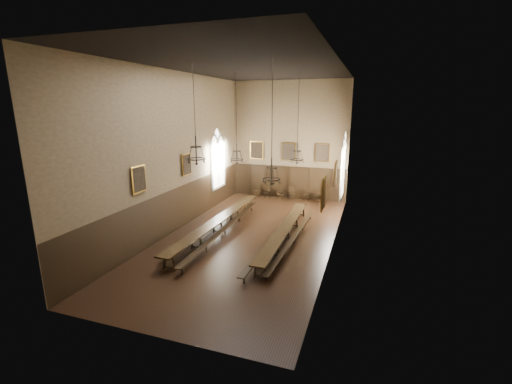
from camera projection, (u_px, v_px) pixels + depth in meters
The scene contains 32 objects.
floor at pixel (250, 237), 19.09m from camera, with size 9.00×18.00×0.02m, color black.
ceiling at pixel (249, 66), 16.90m from camera, with size 9.00×18.00×0.02m, color black.
wall_back at pixel (289, 141), 26.28m from camera, with size 9.00×0.02×9.00m, color #7B654B.
wall_front at pixel (143, 200), 9.72m from camera, with size 9.00×0.02×9.00m, color #7B654B.
wall_left at pixel (175, 153), 19.40m from camera, with size 0.02×18.00×9.00m, color #7B654B.
wall_right at pixel (337, 161), 16.60m from camera, with size 0.02×18.00×9.00m, color #7B654B.
wainscot_panelling at pixel (250, 216), 18.79m from camera, with size 9.00×18.00×2.50m, color black, non-canonical shape.
table_left at pixel (218, 226), 19.52m from camera, with size 0.98×10.81×0.84m.
table_right at pixel (285, 234), 18.49m from camera, with size 0.80×9.84×0.77m.
bench_left_outer at pixel (211, 226), 19.95m from camera, with size 0.68×9.68×0.44m.
bench_left_inner at pixel (225, 230), 19.22m from camera, with size 0.54×10.53×0.47m.
bench_right_inner at pixel (276, 236), 18.39m from camera, with size 0.40×10.46×0.47m.
bench_right_outer at pixel (294, 239), 18.08m from camera, with size 0.58×9.41×0.42m.
chair_1 at pixel (257, 193), 27.58m from camera, with size 0.48×0.48×1.03m.
chair_2 at pixel (268, 194), 27.29m from camera, with size 0.44×0.44×0.93m.
chair_3 at pixel (280, 195), 27.02m from camera, with size 0.44×0.44×0.91m.
chair_4 at pixel (292, 195), 26.80m from camera, with size 0.54×0.54×1.03m.
chair_5 at pixel (306, 197), 26.39m from camera, with size 0.44×0.44×0.96m.
chair_6 at pixel (317, 198), 26.10m from camera, with size 0.47×0.47×1.03m.
chandelier_back_left at pixel (237, 153), 20.84m from camera, with size 0.80×0.80×5.23m.
chandelier_back_right at pixel (297, 153), 19.91m from camera, with size 0.78×0.78×5.09m.
chandelier_front_left at pixel (196, 153), 16.65m from camera, with size 0.90×0.90×4.58m.
chandelier_front_right at pixel (271, 171), 14.84m from camera, with size 0.78×0.78×5.16m.
portrait_back_0 at pixel (257, 150), 27.16m from camera, with size 1.10×0.12×1.40m.
portrait_back_1 at pixel (289, 152), 26.35m from camera, with size 1.10×0.12×1.40m.
portrait_back_2 at pixel (322, 153), 25.55m from camera, with size 1.10×0.12×1.40m.
portrait_left_0 at pixel (187, 164), 20.47m from camera, with size 0.12×1.00×1.30m.
portrait_left_1 at pixel (139, 179), 16.34m from camera, with size 0.12×1.00×1.30m.
portrait_right_0 at pixel (336, 173), 17.75m from camera, with size 0.12×1.00×1.30m.
portrait_right_1 at pixel (324, 194), 13.62m from camera, with size 0.12×1.00×1.30m.
window_right at pixel (344, 165), 21.94m from camera, with size 0.20×2.20×4.60m, color white, non-canonical shape.
window_left at pixel (218, 159), 24.70m from camera, with size 0.20×2.20×4.60m, color white, non-canonical shape.
Camera 1 is at (6.05, -16.86, 7.07)m, focal length 24.00 mm.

